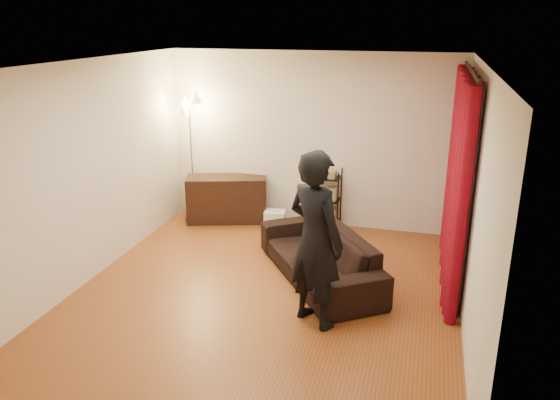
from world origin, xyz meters
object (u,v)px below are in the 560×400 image
(sofa, at_px, (319,255))
(floor_lamp, at_px, (192,160))
(wire_shelf, at_px, (325,199))
(media_cabinet, at_px, (227,199))
(person, at_px, (315,240))
(storage_boxes, at_px, (274,219))

(sofa, xyz_separation_m, floor_lamp, (-2.39, 1.54, 0.69))
(wire_shelf, relative_size, floor_lamp, 0.48)
(media_cabinet, distance_m, wire_shelf, 1.61)
(sofa, bearing_deg, person, -26.59)
(sofa, relative_size, person, 1.13)
(storage_boxes, bearing_deg, person, -65.51)
(media_cabinet, bearing_deg, person, -70.40)
(media_cabinet, relative_size, storage_boxes, 3.95)
(person, distance_m, floor_lamp, 3.62)
(person, height_order, storage_boxes, person)
(person, relative_size, floor_lamp, 0.95)
(media_cabinet, bearing_deg, sofa, -58.79)
(storage_boxes, bearing_deg, floor_lamp, -178.11)
(wire_shelf, distance_m, floor_lamp, 2.21)
(sofa, xyz_separation_m, wire_shelf, (-0.26, 1.70, 0.17))
(sofa, relative_size, storage_boxes, 6.79)
(sofa, bearing_deg, media_cabinet, -166.58)
(storage_boxes, height_order, floor_lamp, floor_lamp)
(wire_shelf, bearing_deg, person, -93.90)
(person, relative_size, media_cabinet, 1.52)
(media_cabinet, xyz_separation_m, wire_shelf, (1.60, 0.05, 0.12))
(media_cabinet, relative_size, wire_shelf, 1.30)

